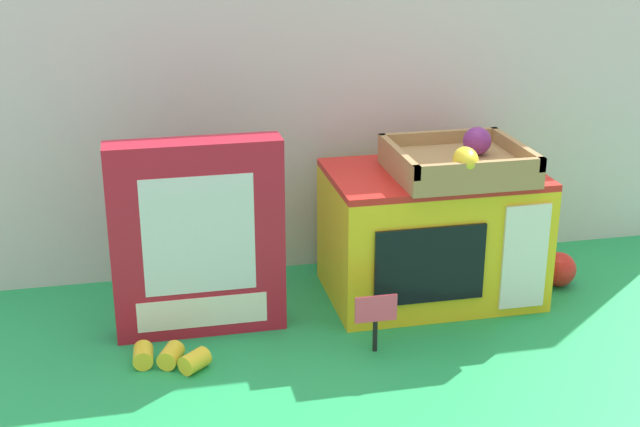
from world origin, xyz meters
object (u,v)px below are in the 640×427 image
toy_microwave (431,234)px  cookie_set_box (198,238)px  food_groups_crate (459,163)px  price_sign (376,315)px  loose_toy_banana (170,357)px  loose_toy_apple (559,269)px

toy_microwave → cookie_set_box: cookie_set_box is taller
toy_microwave → cookie_set_box: (-0.43, -0.05, 0.05)m
toy_microwave → food_groups_crate: size_ratio=1.63×
food_groups_crate → price_sign: (-0.19, -0.16, -0.20)m
food_groups_crate → price_sign: food_groups_crate is taller
toy_microwave → price_sign: toy_microwave is taller
cookie_set_box → loose_toy_banana: cookie_set_box is taller
toy_microwave → food_groups_crate: food_groups_crate is taller
loose_toy_banana → loose_toy_apple: loose_toy_apple is taller
price_sign → toy_microwave: bearing=50.4°
food_groups_crate → loose_toy_apple: (0.22, 0.01, -0.23)m
cookie_set_box → price_sign: 0.32m
price_sign → loose_toy_banana: bearing=176.2°
food_groups_crate → loose_toy_banana: (-0.52, -0.14, -0.25)m
cookie_set_box → loose_toy_apple: (0.68, 0.03, -0.13)m
cookie_set_box → loose_toy_apple: cookie_set_box is taller
toy_microwave → price_sign: size_ratio=3.76×
cookie_set_box → loose_toy_apple: 0.70m
toy_microwave → loose_toy_banana: 0.53m
loose_toy_banana → loose_toy_apple: bearing=11.5°
toy_microwave → loose_toy_apple: toy_microwave is taller
cookie_set_box → price_sign: (0.27, -0.14, -0.10)m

